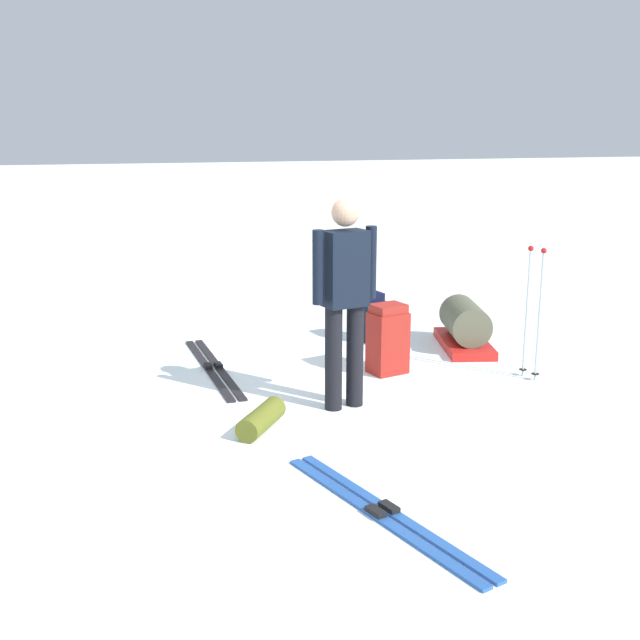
% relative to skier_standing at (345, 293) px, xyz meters
% --- Properties ---
extents(ground_plane, '(80.00, 80.00, 0.00)m').
position_rel_skier_standing_xyz_m(ground_plane, '(0.18, 0.15, -0.95)').
color(ground_plane, white).
extents(skier_standing, '(0.29, 0.56, 1.70)m').
position_rel_skier_standing_xyz_m(skier_standing, '(0.00, 0.00, 0.00)').
color(skier_standing, black).
rests_on(skier_standing, ground_plane).
extents(ski_pair_near, '(1.80, 0.72, 0.05)m').
position_rel_skier_standing_xyz_m(ski_pair_near, '(-1.81, 0.33, -0.94)').
color(ski_pair_near, '#2555A4').
rests_on(ski_pair_near, ground_plane).
extents(ski_pair_far, '(1.96, 0.30, 0.05)m').
position_rel_skier_standing_xyz_m(ski_pair_far, '(1.31, 0.88, -0.94)').
color(ski_pair_far, black).
rests_on(ski_pair_far, ground_plane).
extents(backpack_large_dark, '(0.33, 0.38, 0.65)m').
position_rel_skier_standing_xyz_m(backpack_large_dark, '(0.75, -0.66, -0.63)').
color(backpack_large_dark, maroon).
rests_on(backpack_large_dark, ground_plane).
extents(backpack_bright, '(0.35, 0.27, 0.53)m').
position_rel_skier_standing_xyz_m(backpack_bright, '(1.85, -0.87, -0.70)').
color(backpack_bright, black).
rests_on(backpack_bright, ground_plane).
extents(ski_poles_planted_near, '(0.21, 0.11, 1.21)m').
position_rel_skier_standing_xyz_m(ski_poles_planted_near, '(0.26, -1.85, -0.28)').
color(ski_poles_planted_near, '#ABC0BF').
rests_on(ski_poles_planted_near, ground_plane).
extents(gear_sled, '(1.09, 0.67, 0.49)m').
position_rel_skier_standing_xyz_m(gear_sled, '(1.32, -1.72, -0.73)').
color(gear_sled, red).
rests_on(gear_sled, ground_plane).
extents(sleeping_mat_rolled, '(0.55, 0.46, 0.18)m').
position_rel_skier_standing_xyz_m(sleeping_mat_rolled, '(-0.32, 0.75, -0.86)').
color(sleeping_mat_rolled, '#5B611F').
rests_on(sleeping_mat_rolled, ground_plane).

